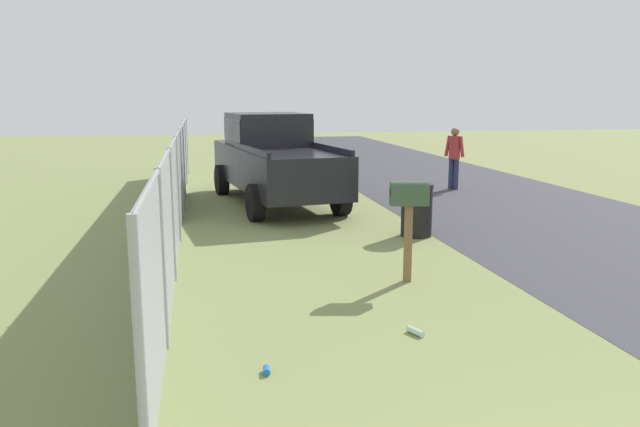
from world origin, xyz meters
name	(u,v)px	position (x,y,z in m)	size (l,w,h in m)	color
mailbox	(409,202)	(6.04, -0.11, 1.11)	(0.30, 0.54, 1.38)	brown
pickup_truck	(273,156)	(12.73, 0.94, 1.11)	(5.79, 2.74, 2.09)	black
trash_bin	(417,210)	(8.67, -1.18, 0.48)	(0.58, 0.58, 0.95)	black
pedestrian	(454,154)	(13.89, -4.10, 0.96)	(0.38, 0.45, 1.67)	#2D3351
fence_section	(179,177)	(10.26, 3.02, 0.98)	(16.74, 0.07, 1.83)	#9EA3A8
litter_bottle_far_scatter	(415,331)	(4.17, 0.44, 0.04)	(0.07, 0.07, 0.22)	#B2D8BF
litter_can_midfield_b	(267,370)	(3.53, 2.09, 0.03)	(0.07, 0.07, 0.12)	blue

